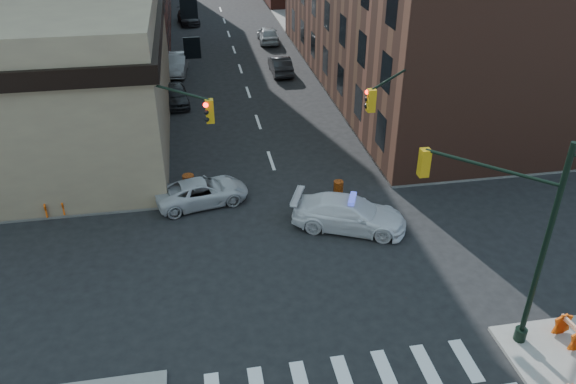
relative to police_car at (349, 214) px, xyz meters
name	(u,v)px	position (x,y,z in m)	size (l,w,h in m)	color
ground	(304,260)	(-2.64, -2.22, -0.80)	(140.00, 140.00, 0.00)	black
sidewalk_ne	(463,41)	(20.36, 30.53, -0.72)	(34.00, 54.50, 0.15)	gray
signal_pole_se	(513,229)	(3.40, -7.74, 3.82)	(5.40, 5.27, 8.00)	black
signal_pole_nw	(162,133)	(-8.49, 3.12, 3.54)	(3.58, 3.67, 8.00)	black
signal_pole_ne	(397,116)	(3.19, 3.13, 3.54)	(3.67, 3.58, 8.00)	black
tree_ne_near	(331,30)	(4.86, 23.78, 2.69)	(3.00, 3.00, 4.85)	black
tree_ne_far	(311,10)	(4.86, 31.78, 2.69)	(3.00, 3.00, 4.85)	black
police_car	(349,214)	(0.00, 0.00, 0.00)	(2.23, 5.49, 1.59)	white
pickup	(202,192)	(-6.89, 3.58, -0.13)	(2.21, 4.79, 1.33)	#BABABE
parked_car_wnear	(176,95)	(-8.14, 18.17, -0.08)	(1.70, 4.23, 1.44)	black
parked_car_wfar	(176,64)	(-8.09, 25.58, 0.01)	(1.71, 4.92, 1.62)	gray
parked_car_wdeep	(188,17)	(-6.69, 43.22, -0.07)	(2.04, 5.01, 1.45)	black
parked_car_enear	(280,65)	(0.59, 23.90, -0.05)	(1.57, 4.52, 1.49)	black
parked_car_efar	(268,34)	(1.01, 33.83, 0.00)	(1.89, 4.69, 1.60)	#9CA0A4
pedestrian_a	(88,193)	(-12.56, 3.78, 0.24)	(0.65, 0.43, 1.78)	black
pedestrian_b	(38,184)	(-15.17, 5.01, 0.34)	(0.96, 0.75, 1.98)	black
pedestrian_c	(50,165)	(-14.99, 7.35, 0.27)	(1.07, 0.45, 1.83)	black
barrel_road	(338,189)	(0.24, 2.96, -0.33)	(0.52, 0.52, 0.93)	#DE510A
barrel_bank	(189,184)	(-7.55, 4.69, -0.24)	(0.62, 0.62, 1.11)	orange
barricade_se_a	(570,332)	(5.86, -8.91, -0.22)	(1.14, 0.57, 0.86)	orange
barricade_nw_a	(139,178)	(-10.19, 5.78, -0.17)	(1.27, 0.64, 0.95)	#DB580A
barricade_nw_b	(55,208)	(-14.19, 3.48, -0.24)	(1.08, 0.54, 0.81)	red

